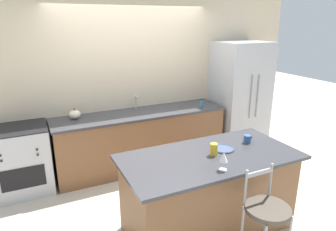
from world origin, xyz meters
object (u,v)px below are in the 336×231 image
Objects in this scene: soap_bottle at (201,104)px; refrigerator at (239,97)px; tumbler_cup at (214,149)px; wine_glass at (224,157)px; coffee_mug at (247,139)px; oven_range at (22,160)px; bar_stool_near at (266,218)px; dinner_plate at (223,149)px; pumpkin_decoration at (75,114)px.

refrigerator is at bearing 6.76° from soap_bottle.
refrigerator is 14.93× the size of tumbler_cup.
wine_glass is 0.79m from coffee_mug.
oven_range is at bearing 179.12° from refrigerator.
bar_stool_near is at bearing -62.17° from wine_glass.
coffee_mug is at bearing -34.19° from oven_range.
refrigerator is 2.73m from wine_glass.
tumbler_cup is at bearing -134.46° from refrigerator.
refrigerator is 1.91× the size of bar_stool_near.
coffee_mug is 0.56m from tumbler_cup.
dinner_plate is at bearing 85.15° from bar_stool_near.
oven_range is 4.99× the size of wine_glass.
oven_range is 3.01m from coffee_mug.
pumpkin_decoration is at bearing 8.45° from oven_range.
bar_stool_near reaches higher than dinner_plate.
tumbler_cup is at bearing -117.52° from soap_bottle.
oven_range is at bearing -171.55° from pumpkin_decoration.
soap_bottle is at bearing -173.24° from refrigerator.
tumbler_cup is (-0.55, -0.11, 0.02)m from coffee_mug.
pumpkin_decoration is at bearing 176.57° from refrigerator.
coffee_mug is at bearing 11.77° from tumbler_cup.
wine_glass reaches higher than coffee_mug.
pumpkin_decoration is at bearing 115.43° from bar_stool_near.
refrigerator is at bearing 54.57° from coffee_mug.
soap_bottle reaches higher than bar_stool_near.
pumpkin_decoration is at bearing 172.26° from soap_bottle.
refrigerator is 11.89× the size of pumpkin_decoration.
oven_range is 2.73m from dinner_plate.
refrigerator is 16.78× the size of coffee_mug.
coffee_mug is at bearing -101.24° from soap_bottle.
oven_range is (-3.60, 0.06, -0.51)m from refrigerator.
dinner_plate is 0.50m from wine_glass.
bar_stool_near is 0.84m from tumbler_cup.
coffee_mug is 0.89× the size of tumbler_cup.
soap_bottle is (-0.85, -0.10, 0.00)m from refrigerator.
oven_range is at bearing 145.81° from coffee_mug.
dinner_plate is at bearing -54.18° from pumpkin_decoration.
wine_glass is at bearing -116.10° from soap_bottle.
soap_bottle is (0.67, 1.55, 0.06)m from dinner_plate.
coffee_mug reaches higher than dinner_plate.
coffee_mug is 0.84× the size of soap_bottle.
pumpkin_decoration is 1.18× the size of soap_bottle.
wine_glass is 0.34m from tumbler_cup.
oven_range is 5.69× the size of pumpkin_decoration.
oven_range is at bearing 136.96° from tumbler_cup.
tumbler_cup is at bearing -156.37° from dinner_plate.
bar_stool_near is (2.02, -2.51, 0.09)m from oven_range.
refrigerator is 2.09× the size of oven_range.
bar_stool_near is 2.93m from pumpkin_decoration.
oven_range is 2.83m from wine_glass.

